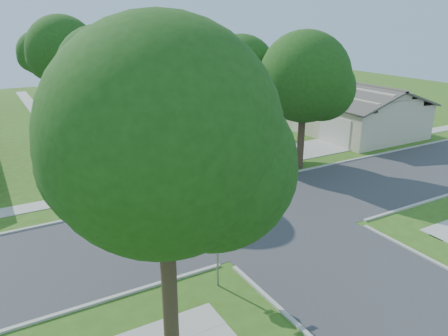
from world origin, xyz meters
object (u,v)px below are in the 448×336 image
tree_e_near (241,74)px  house_ne_far (233,85)px  tree_w_far (40,55)px  tree_w_near (104,75)px  stop_sign_sw (218,236)px  tree_w_mid (63,54)px  car_curb_west (66,88)px  tree_e_mid (171,52)px  car_curb_east (142,107)px  tree_e_far (127,47)px  stop_sign_ne (276,139)px  car_driveway (257,141)px  tree_ne_corner (305,81)px  house_ne_near (338,111)px  tree_sw_corner (165,148)px

tree_e_near → house_ne_far: size_ratio=0.61×
tree_w_far → tree_w_near: bearing=-90.0°
stop_sign_sw → tree_w_mid: 26.09m
tree_w_mid → house_ne_far: bearing=21.2°
tree_w_mid → house_ne_far: 22.68m
stop_sign_sw → car_curb_west: stop_sign_sw is taller
house_ne_far → car_curb_west: house_ne_far is taller
tree_w_near → house_ne_far: bearing=44.1°
stop_sign_sw → tree_e_near: bearing=55.4°
tree_e_mid → car_curb_east: 7.33m
tree_e_far → house_ne_far: (11.24, -5.01, -4.46)m
tree_w_near → tree_e_mid: bearing=51.9°
tree_e_mid → car_curb_east: tree_e_mid is taller
stop_sign_ne → car_driveway: (1.30, 4.00, -1.29)m
stop_sign_ne → tree_ne_corner: size_ratio=0.34×
house_ne_near → car_driveway: (-9.99, -2.30, -0.77)m
tree_e_near → tree_w_far: tree_e_near is taller
house_ne_far → car_curb_east: size_ratio=3.52×
stop_sign_sw → stop_sign_ne: same height
tree_w_near → tree_e_near: bearing=-0.0°
house_ne_far → car_curb_east: bearing=-164.6°
stop_sign_sw → car_driveway: stop_sign_sw is taller
tree_w_near → house_ne_near: bearing=5.5°
tree_e_far → house_ne_near: size_ratio=0.64×
tree_ne_corner → house_ne_near: 12.47m
house_ne_near → tree_e_mid: bearing=138.3°
tree_e_far → car_driveway: bearing=-87.2°
stop_sign_ne → car_curb_west: (-5.90, 36.82, -1.30)m
car_curb_west → house_ne_far: bearing=140.6°
tree_w_mid → house_ne_near: tree_w_mid is taller
tree_e_near → tree_ne_corner: bearing=-71.5°
house_ne_near → tree_w_far: bearing=131.9°
tree_e_mid → tree_w_near: tree_e_mid is taller
tree_e_near → house_ne_near: 12.14m
tree_w_mid → tree_ne_corner: 20.10m
car_driveway → tree_e_mid: bearing=4.1°
tree_w_far → tree_ne_corner: 31.77m
stop_sign_ne → tree_w_mid: tree_w_mid is taller
tree_w_mid → car_curb_west: 21.58m
tree_w_mid → car_curb_east: size_ratio=2.48×
stop_sign_sw → tree_w_near: bearing=89.8°
tree_w_near → house_ne_near: 21.24m
tree_e_mid → car_driveway: tree_e_mid is taller
tree_sw_corner → car_driveway: size_ratio=2.12×
car_driveway → car_curb_east: car_driveway is taller
tree_w_far → stop_sign_ne: bearing=-72.3°
tree_w_near → house_ne_near: (20.64, 1.99, -4.60)m
stop_sign_sw → tree_w_near: 14.30m
car_curb_east → stop_sign_ne: bearing=-90.5°
tree_e_near → tree_e_mid: 12.02m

